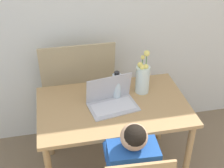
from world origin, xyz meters
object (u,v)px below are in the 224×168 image
Objects in this scene: laptop at (111,99)px; water_bottle at (117,86)px; person_seated at (130,167)px; flower_vase at (143,78)px.

laptop is 1.69× the size of water_bottle.
laptop and water_bottle have the same top height.
person_seated is 0.67m from water_bottle.
flower_vase is (0.27, 0.68, 0.21)m from person_seated.
person_seated reaches higher than laptop.
laptop is 0.12m from water_bottle.
water_bottle is (-0.22, -0.04, -0.02)m from flower_vase.
flower_vase is 0.22m from water_bottle.
person_seated is 2.81× the size of flower_vase.
laptop is at bearing -154.94° from flower_vase.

